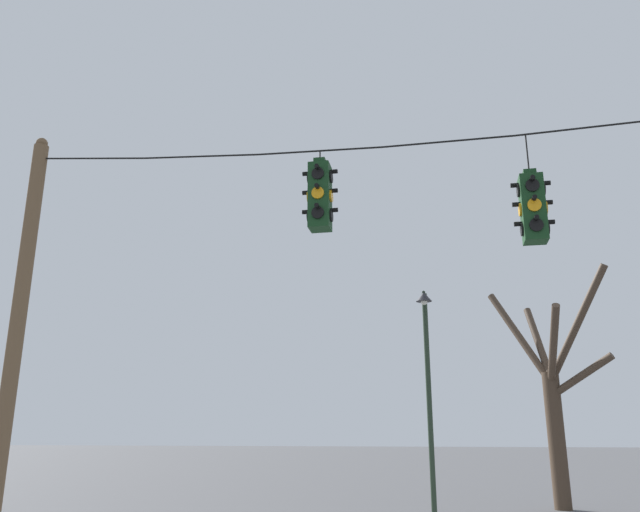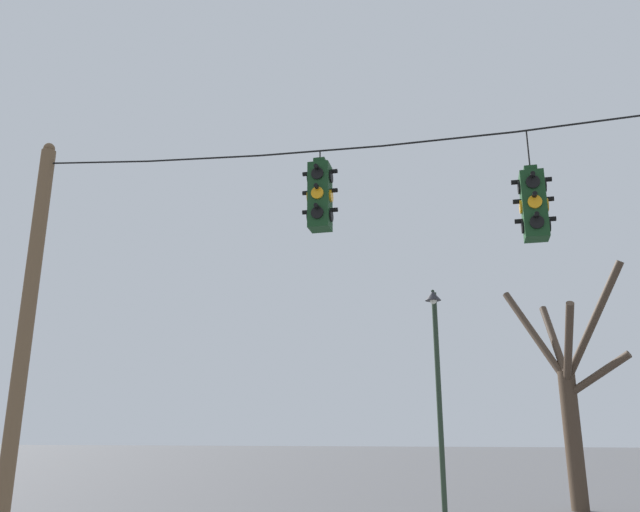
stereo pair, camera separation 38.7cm
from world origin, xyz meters
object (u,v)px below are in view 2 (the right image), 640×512
object	(u,v)px
utility_pole_left	(25,336)
street_lamp	(437,370)
bare_tree	(570,395)
traffic_light_near_left_pole	(320,196)
traffic_light_near_right_pole	(534,205)

from	to	relation	value
utility_pole_left	street_lamp	xyz separation A→B (m)	(6.65, 5.36, -0.22)
bare_tree	traffic_light_near_left_pole	bearing A→B (deg)	-116.28
utility_pole_left	traffic_light_near_left_pole	bearing A→B (deg)	-0.00
traffic_light_near_left_pole	street_lamp	world-z (taller)	traffic_light_near_left_pole
bare_tree	utility_pole_left	bearing A→B (deg)	-135.75
utility_pole_left	bare_tree	world-z (taller)	utility_pole_left
street_lamp	bare_tree	world-z (taller)	bare_tree
traffic_light_near_right_pole	street_lamp	world-z (taller)	traffic_light_near_right_pole
street_lamp	bare_tree	size ratio (longest dim) A/B	0.80
utility_pole_left	traffic_light_near_left_pole	world-z (taller)	utility_pole_left
street_lamp	utility_pole_left	bearing A→B (deg)	-141.14
street_lamp	traffic_light_near_left_pole	bearing A→B (deg)	-105.04
traffic_light_near_right_pole	utility_pole_left	bearing A→B (deg)	180.00
traffic_light_near_left_pole	street_lamp	distance (m)	6.01
traffic_light_near_left_pole	bare_tree	distance (m)	11.23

